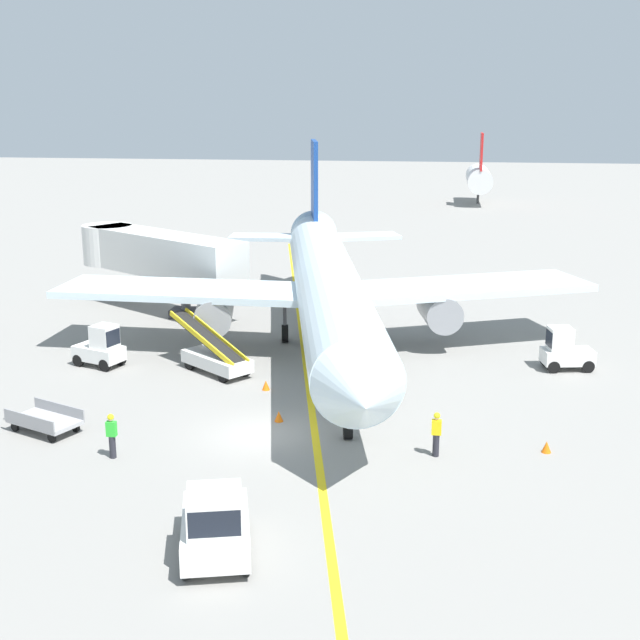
# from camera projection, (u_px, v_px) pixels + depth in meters

# --- Properties ---
(ground_plane) EXTENTS (300.00, 300.00, 0.00)m
(ground_plane) POSITION_uv_depth(u_px,v_px,m) (261.00, 434.00, 32.89)
(ground_plane) COLOR gray
(taxi_line_yellow) EXTENTS (16.07, 78.49, 0.01)m
(taxi_line_yellow) POSITION_uv_depth(u_px,v_px,m) (310.00, 393.00, 37.52)
(taxi_line_yellow) COLOR yellow
(taxi_line_yellow) RESTS_ON ground
(airliner) EXTENTS (28.05, 35.14, 10.10)m
(airliner) POSITION_uv_depth(u_px,v_px,m) (328.00, 285.00, 43.22)
(airliner) COLOR silver
(airliner) RESTS_ON ground
(jet_bridge) EXTENTS (12.16, 9.00, 4.85)m
(jet_bridge) POSITION_uv_depth(u_px,v_px,m) (150.00, 253.00, 51.69)
(jet_bridge) COLOR silver
(jet_bridge) RESTS_ON ground
(pushback_tug) EXTENTS (2.76, 3.97, 2.20)m
(pushback_tug) POSITION_uv_depth(u_px,v_px,m) (215.00, 524.00, 23.89)
(pushback_tug) COLOR silver
(pushback_tug) RESTS_ON ground
(baggage_tug_near_wing) EXTENTS (2.70, 2.03, 2.10)m
(baggage_tug_near_wing) POSITION_uv_depth(u_px,v_px,m) (101.00, 348.00, 41.06)
(baggage_tug_near_wing) COLOR silver
(baggage_tug_near_wing) RESTS_ON ground
(baggage_tug_by_cargo_door) EXTENTS (2.60, 1.73, 2.10)m
(baggage_tug_by_cargo_door) POSITION_uv_depth(u_px,v_px,m) (565.00, 351.00, 40.58)
(baggage_tug_by_cargo_door) COLOR silver
(baggage_tug_by_cargo_door) RESTS_ON ground
(belt_loader_forward_hold) EXTENTS (4.71, 4.06, 2.59)m
(belt_loader_forward_hold) POSITION_uv_depth(u_px,v_px,m) (215.00, 357.00, 40.16)
(belt_loader_forward_hold) COLOR silver
(belt_loader_forward_hold) RESTS_ON ground
(baggage_cart_loaded) EXTENTS (3.77, 2.54, 0.94)m
(baggage_cart_loaded) POSITION_uv_depth(u_px,v_px,m) (44.00, 420.00, 33.04)
(baggage_cart_loaded) COLOR #A5A5A8
(baggage_cart_loaded) RESTS_ON ground
(ground_crew_marshaller) EXTENTS (0.36, 0.24, 1.70)m
(ground_crew_marshaller) POSITION_uv_depth(u_px,v_px,m) (436.00, 433.00, 30.65)
(ground_crew_marshaller) COLOR #26262D
(ground_crew_marshaller) RESTS_ON ground
(ground_crew_wing_walker) EXTENTS (0.36, 0.24, 1.70)m
(ground_crew_wing_walker) POSITION_uv_depth(u_px,v_px,m) (112.00, 434.00, 30.51)
(ground_crew_wing_walker) COLOR #26262D
(ground_crew_wing_walker) RESTS_ON ground
(safety_cone_nose_left) EXTENTS (0.36, 0.36, 0.44)m
(safety_cone_nose_left) POSITION_uv_depth(u_px,v_px,m) (546.00, 447.00, 31.15)
(safety_cone_nose_left) COLOR orange
(safety_cone_nose_left) RESTS_ON ground
(safety_cone_nose_right) EXTENTS (0.36, 0.36, 0.44)m
(safety_cone_nose_right) POSITION_uv_depth(u_px,v_px,m) (279.00, 416.00, 34.15)
(safety_cone_nose_right) COLOR orange
(safety_cone_nose_right) RESTS_ON ground
(safety_cone_wingtip_left) EXTENTS (0.36, 0.36, 0.44)m
(safety_cone_wingtip_left) POSITION_uv_depth(u_px,v_px,m) (266.00, 385.00, 37.86)
(safety_cone_wingtip_left) COLOR orange
(safety_cone_wingtip_left) RESTS_ON ground
(distant_aircraft_far_left) EXTENTS (3.00, 10.10, 8.80)m
(distant_aircraft_far_left) POSITION_uv_depth(u_px,v_px,m) (479.00, 178.00, 104.57)
(distant_aircraft_far_left) COLOR silver
(distant_aircraft_far_left) RESTS_ON ground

